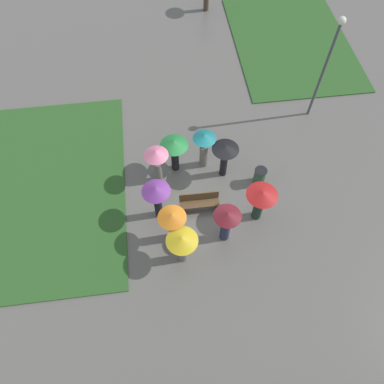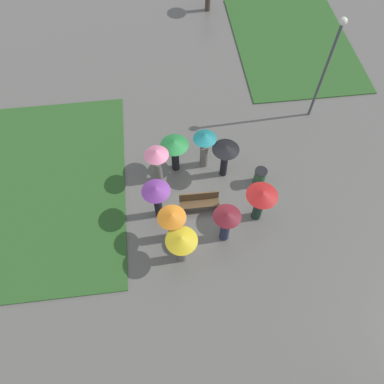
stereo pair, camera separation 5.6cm
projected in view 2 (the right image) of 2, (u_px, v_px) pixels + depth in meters
name	position (u px, v px, depth m)	size (l,w,h in m)	color
ground_plane	(199.00, 195.00, 15.65)	(90.00, 90.00, 0.00)	#66635E
lawn_patch_near	(15.00, 191.00, 15.72)	(9.25, 9.70, 0.06)	#2D5B26
lawn_patch_far	(292.00, 42.00, 20.95)	(6.30, 8.95, 0.06)	#2D5B26
park_bench	(199.00, 201.00, 14.94)	(1.58, 0.44, 0.90)	brown
lamp_post	(329.00, 59.00, 15.37)	(0.32, 0.32, 5.06)	#474C51
trash_bin	(260.00, 177.00, 15.61)	(0.52, 0.52, 0.85)	#335638
crowd_person_maroon	(226.00, 222.00, 13.56)	(1.02, 1.02, 1.88)	#282D47
crowd_person_pink	(157.00, 159.00, 14.86)	(0.99, 0.99, 1.94)	slate
crowd_person_black	(225.00, 153.00, 15.02)	(1.09, 1.09, 1.88)	black
crowd_person_red	(261.00, 199.00, 13.95)	(1.20, 1.20, 1.85)	#1E3328
crowd_person_yellow	(182.00, 243.00, 13.04)	(1.14, 1.14, 1.78)	slate
crowd_person_teal	(205.00, 145.00, 15.35)	(0.96, 0.96, 1.97)	slate
crowd_person_purple	(157.00, 195.00, 13.92)	(1.08, 1.08, 1.96)	black
crowd_person_orange	(172.00, 222.00, 13.52)	(1.05, 1.05, 1.85)	slate
crowd_person_green	(175.00, 148.00, 15.19)	(1.16, 1.16, 1.82)	black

